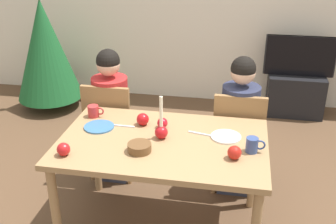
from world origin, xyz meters
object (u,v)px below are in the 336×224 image
at_px(tv_stand, 295,94).
at_px(mug_right, 253,145).
at_px(chair_right, 238,136).
at_px(tv, 300,56).
at_px(apple_by_right_mug, 234,153).
at_px(plate_right, 226,137).
at_px(mug_left, 94,111).
at_px(bowl_walnuts, 139,147).
at_px(apple_by_left_plate, 64,149).
at_px(christmas_tree, 45,50).
at_px(apple_near_candle, 162,123).
at_px(plate_left, 99,127).
at_px(chair_left, 111,125).
at_px(dining_table, 163,151).
at_px(person_left_child, 112,117).
at_px(apple_far_edge, 143,119).
at_px(candle_centerpiece, 161,130).
at_px(person_right_child, 239,128).

height_order(tv_stand, mug_right, mug_right).
relative_size(chair_right, mug_right, 7.26).
bearing_deg(tv, apple_by_right_mug, -104.98).
bearing_deg(plate_right, apple_by_right_mug, -76.47).
distance_m(mug_left, bowl_walnuts, 0.64).
height_order(tv_stand, apple_by_left_plate, apple_by_left_plate).
distance_m(christmas_tree, apple_near_candle, 2.49).
relative_size(tv_stand, plate_left, 2.98).
height_order(tv, apple_by_right_mug, tv).
distance_m(chair_left, bowl_walnuts, 0.94).
relative_size(dining_table, chair_left, 1.56).
bearing_deg(tv, apple_by_left_plate, -123.35).
distance_m(person_left_child, tv_stand, 2.41).
relative_size(christmas_tree, plate_right, 6.80).
distance_m(chair_left, chair_right, 1.07).
height_order(mug_left, mug_right, mug_right).
bearing_deg(apple_far_edge, chair_left, 133.73).
xyz_separation_m(mug_left, apple_by_right_mug, (1.06, -0.42, 0.00)).
xyz_separation_m(plate_right, mug_left, (-1.00, 0.15, 0.04)).
xyz_separation_m(dining_table, mug_right, (0.59, -0.04, 0.13)).
distance_m(candle_centerpiece, plate_right, 0.45).
bearing_deg(apple_by_left_plate, bowl_walnuts, 16.26).
bearing_deg(tv_stand, candle_centerpiece, -116.92).
xyz_separation_m(plate_right, apple_near_candle, (-0.45, 0.07, 0.03)).
xyz_separation_m(tv, mug_right, (-0.55, -2.35, 0.09)).
height_order(chair_left, chair_right, same).
distance_m(chair_right, tv_stand, 1.83).
relative_size(tv_stand, apple_by_right_mug, 7.26).
relative_size(plate_right, mug_right, 1.66).
distance_m(dining_table, mug_left, 0.66).
xyz_separation_m(apple_near_candle, apple_far_edge, (-0.15, 0.02, 0.01)).
distance_m(christmas_tree, mug_right, 3.11).
relative_size(candle_centerpiece, plate_right, 1.49).
bearing_deg(chair_right, apple_far_edge, -149.61).
bearing_deg(apple_near_candle, dining_table, -78.52).
distance_m(apple_by_left_plate, apple_far_edge, 0.64).
distance_m(person_right_child, plate_right, 0.56).
bearing_deg(chair_right, plate_right, -99.87).
height_order(person_left_child, christmas_tree, christmas_tree).
height_order(plate_left, apple_by_left_plate, apple_by_left_plate).
distance_m(chair_left, plate_right, 1.13).
relative_size(person_right_child, apple_near_candle, 15.49).
xyz_separation_m(chair_right, apple_near_candle, (-0.54, -0.42, 0.28)).
relative_size(candle_centerpiece, mug_left, 2.46).
distance_m(tv, christmas_tree, 2.95).
relative_size(mug_right, apple_near_candle, 1.64).
distance_m(chair_left, apple_by_right_mug, 1.33).
bearing_deg(chair_right, apple_by_right_mug, -91.51).
relative_size(mug_left, mug_right, 1.01).
bearing_deg(apple_far_edge, candle_centerpiece, -45.51).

